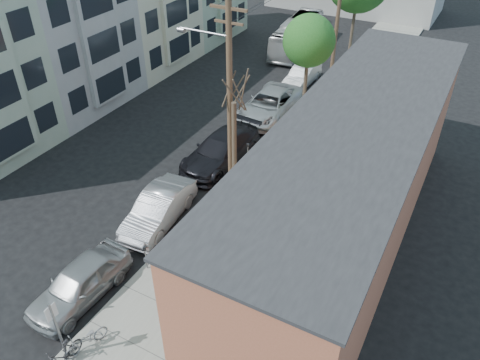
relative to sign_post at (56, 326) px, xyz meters
The scene contains 24 objects.
ground 6.27m from the sign_post, 113.09° to the left, with size 120.00×120.00×0.00m, color black.
sidewalk 16.71m from the sign_post, 83.44° to the left, with size 4.50×58.00×0.15m, color gray.
cafe_building 12.51m from the sign_post, 57.72° to the left, with size 6.60×20.20×6.61m.
apartment_row 24.28m from the sign_post, 126.05° to the left, with size 6.30×32.00×9.00m.
sign_post is the anchor object (origin of this frame).
parking_meter_near 4.86m from the sign_post, 91.20° to the left, with size 0.14×0.14×1.24m.
parking_meter_far 14.10m from the sign_post, 90.41° to the left, with size 0.14×0.14×1.24m.
utility_pole_near 12.31m from the sign_post, 89.80° to the left, with size 3.57×0.28×10.00m.
utility_pole_far 27.82m from the sign_post, 89.79° to the left, with size 1.80×0.28×10.00m.
tree_bare 11.58m from the sign_post, 87.77° to the left, with size 0.24×0.24×5.01m.
tree_leafy_mid 21.29m from the sign_post, 88.77° to the left, with size 3.23×3.23×6.65m.
patio_chair_a 4.83m from the sign_post, 38.93° to the left, with size 0.50×0.50×0.88m, color #0F361E, non-canonical shape.
patio_chair_b 4.80m from the sign_post, 38.71° to the left, with size 0.50×0.50×0.88m, color #0F361E, non-canonical shape.
patron_green 6.13m from the sign_post, 57.98° to the left, with size 0.90×0.70×1.86m, color #30793C.
cyclist 5.25m from the sign_post, 72.45° to the left, with size 1.17×0.67×1.82m, color #9E2C17.
cyclist_bike 5.32m from the sign_post, 72.45° to the left, with size 0.75×2.15×1.13m, color black.
parked_bike_a 1.22m from the sign_post, 53.13° to the right, with size 0.49×1.74×1.05m, color black.
parked_bike_b 1.44m from the sign_post, 54.08° to the left, with size 0.60×1.71×0.90m, color slate.
car_0 3.04m from the sign_post, 122.82° to the left, with size 1.86×4.62×1.58m, color #96999D.
car_1 7.87m from the sign_post, 101.45° to the left, with size 1.70×4.87×1.61m, color #AAAAB2.
car_2 13.64m from the sign_post, 96.54° to the left, with size 2.38×5.87×1.70m, color black.
car_3 20.10m from the sign_post, 94.43° to the left, with size 2.82×6.12×1.70m, color #A8ABB0.
car_4 25.80m from the sign_post, 93.45° to the left, with size 1.51×4.33×1.43m, color gray.
bus 32.85m from the sign_post, 98.44° to the left, with size 2.20×9.41×2.62m, color silver.
Camera 1 is at (12.44, -11.23, 14.99)m, focal length 35.00 mm.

